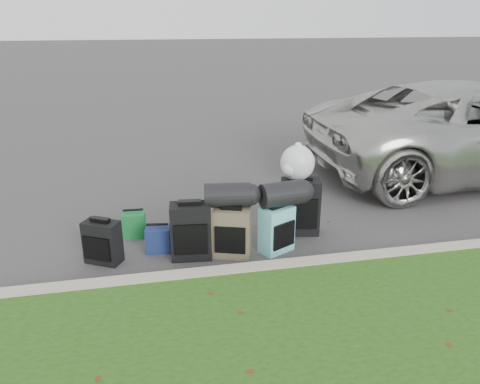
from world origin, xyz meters
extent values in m
plane|color=#383535|center=(0.00, 0.00, 0.00)|extent=(120.00, 120.00, 0.00)
cube|color=#9E937F|center=(0.00, -1.00, 0.07)|extent=(120.00, 0.18, 0.15)
imported|color=#B7B7B2|center=(4.47, 1.72, 0.82)|extent=(5.94, 2.84, 1.63)
cube|color=black|center=(-1.80, -0.30, 0.25)|extent=(0.46, 0.39, 0.50)
cube|color=black|center=(-0.80, -0.38, 0.33)|extent=(0.48, 0.32, 0.66)
cube|color=#49422F|center=(-0.33, -0.43, 0.29)|extent=(0.49, 0.39, 0.59)
cube|color=#53A3B2|center=(0.21, -0.44, 0.28)|extent=(0.46, 0.39, 0.56)
cube|color=black|center=(0.65, 0.00, 0.36)|extent=(0.53, 0.38, 0.72)
cube|color=#176B2F|center=(-1.46, 0.33, 0.16)|extent=(0.29, 0.24, 0.32)
cube|color=navy|center=(-1.18, -0.14, 0.15)|extent=(0.32, 0.26, 0.31)
cylinder|color=black|center=(-0.36, -0.35, 0.73)|extent=(0.56, 0.35, 0.28)
cylinder|color=black|center=(0.29, -0.39, 0.71)|extent=(0.57, 0.38, 0.29)
sphere|color=white|center=(0.60, 0.05, 0.94)|extent=(0.43, 0.43, 0.43)
camera|label=1|loc=(-1.24, -5.30, 2.65)|focal=35.00mm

